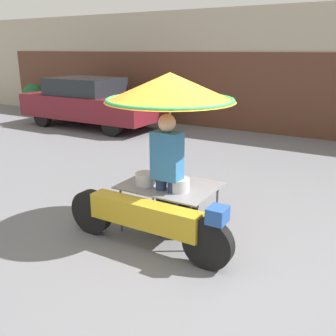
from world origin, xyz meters
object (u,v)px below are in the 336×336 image
Objects in this scene: vendor_motorcycle_cart at (167,117)px; potted_plant at (34,95)px; vendor_person at (167,171)px; parked_car at (90,102)px.

vendor_motorcycle_cart is 2.12× the size of potted_plant.
vendor_motorcycle_cart is 0.68m from vendor_person.
vendor_person reaches higher than parked_car.
parked_car is 4.26m from potted_plant.
potted_plant is (-10.02, 6.45, -0.29)m from vendor_person.
vendor_person is at bearing -41.24° from parked_car.
vendor_person is 0.36× the size of parked_car.
vendor_motorcycle_cart is 7.80m from parked_car.
potted_plant is at bearing 163.08° from parked_car.
vendor_person is at bearing -57.90° from vendor_motorcycle_cart.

